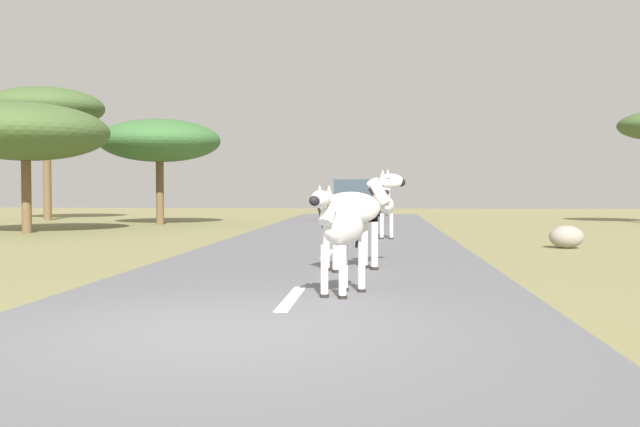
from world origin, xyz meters
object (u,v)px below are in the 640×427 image
(tree_6, at_px, (160,141))
(tree_5, at_px, (46,108))
(rock_1, at_px, (566,237))
(zebra_2, at_px, (356,210))
(zebra_0, at_px, (387,207))
(zebra_1, at_px, (341,230))
(tree_3, at_px, (26,132))
(car_1, at_px, (360,200))
(car_0, at_px, (353,201))

(tree_6, bearing_deg, tree_5, 151.95)
(rock_1, bearing_deg, zebra_2, -131.53)
(zebra_0, distance_m, zebra_1, 10.42)
(zebra_0, bearing_deg, rock_1, 152.42)
(zebra_0, xyz_separation_m, tree_3, (-11.25, 2.32, 2.25))
(zebra_1, distance_m, car_1, 27.60)
(zebra_0, distance_m, tree_5, 19.21)
(car_1, bearing_deg, zebra_1, 89.89)
(zebra_1, xyz_separation_m, car_0, (-0.67, 22.06, -0.02))
(car_0, distance_m, tree_3, 13.82)
(car_1, relative_size, rock_1, 5.55)
(zebra_1, height_order, rock_1, zebra_1)
(zebra_2, xyz_separation_m, tree_6, (-8.20, 15.67, 2.22))
(tree_6, bearing_deg, zebra_2, -62.37)
(zebra_1, height_order, car_0, car_0)
(car_1, xyz_separation_m, tree_6, (-7.61, -9.08, 2.41))
(car_1, bearing_deg, zebra_2, 90.21)
(zebra_0, relative_size, rock_1, 1.95)
(rock_1, bearing_deg, car_0, 111.56)
(zebra_0, bearing_deg, zebra_2, 86.21)
(zebra_0, bearing_deg, tree_6, -42.19)
(tree_6, xyz_separation_m, rock_1, (12.93, -10.33, -3.00))
(tree_3, bearing_deg, car_0, 43.27)
(zebra_0, height_order, tree_6, tree_6)
(tree_3, relative_size, tree_6, 1.08)
(car_1, relative_size, tree_3, 0.85)
(tree_3, xyz_separation_m, tree_6, (2.47, 5.79, 0.10))
(car_0, xyz_separation_m, tree_6, (-7.45, -3.55, 2.41))
(car_0, relative_size, car_1, 1.01)
(car_1, height_order, tree_6, tree_6)
(car_1, relative_size, tree_5, 0.74)
(zebra_2, height_order, tree_5, tree_5)
(zebra_2, bearing_deg, rock_1, 102.54)
(car_1, xyz_separation_m, tree_5, (-13.76, -5.80, 4.11))
(zebra_1, relative_size, car_0, 0.32)
(car_0, bearing_deg, tree_6, -156.88)
(zebra_2, relative_size, car_1, 0.38)
(car_0, height_order, tree_5, tree_5)
(zebra_1, xyz_separation_m, tree_3, (-10.59, 12.73, 2.29))
(zebra_0, distance_m, car_1, 17.23)
(zebra_2, height_order, tree_6, tree_6)
(zebra_0, distance_m, tree_6, 12.18)
(car_0, xyz_separation_m, tree_3, (-9.92, -9.34, 2.31))
(zebra_1, distance_m, tree_5, 26.37)
(tree_5, distance_m, tree_6, 7.18)
(tree_3, bearing_deg, tree_6, 66.87)
(zebra_1, height_order, car_1, car_1)
(tree_3, distance_m, tree_6, 6.30)
(car_1, bearing_deg, zebra_0, 92.72)
(zebra_1, height_order, tree_3, tree_3)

